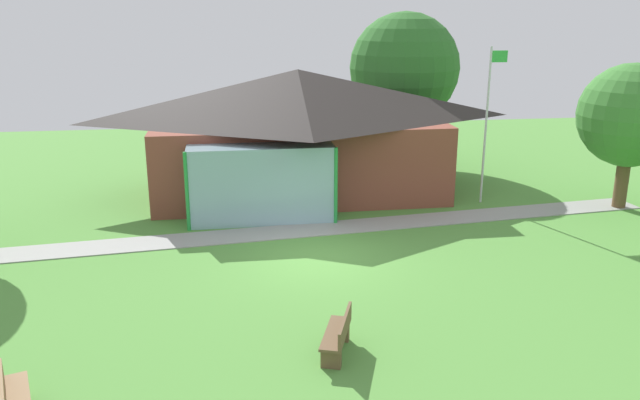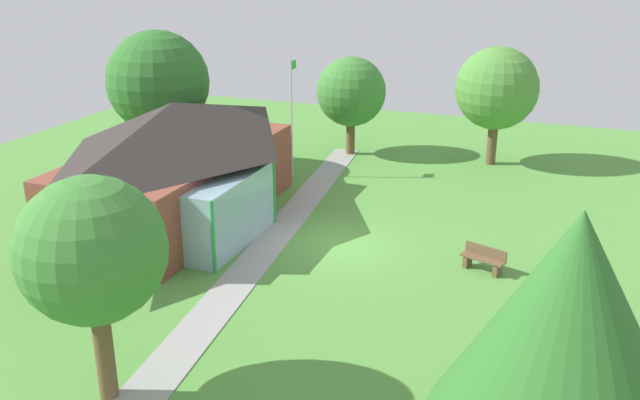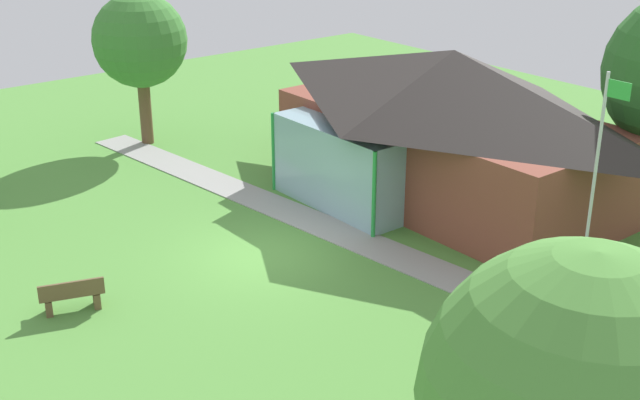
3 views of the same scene
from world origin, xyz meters
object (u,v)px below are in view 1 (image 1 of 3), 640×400
(bench_front_left, at_px, (13,399))
(bench_front_center, at_px, (338,336))
(flagpole, at_px, (487,119))
(tree_behind_pavilion_right, at_px, (404,68))
(pavilion, at_px, (297,131))
(tree_east_hedge, at_px, (631,116))

(bench_front_left, relative_size, bench_front_center, 1.00)
(flagpole, bearing_deg, tree_behind_pavilion_right, 102.46)
(pavilion, height_order, flagpole, flagpole)
(bench_front_left, bearing_deg, tree_east_hedge, 101.27)
(tree_behind_pavilion_right, bearing_deg, flagpole, -77.54)
(bench_front_center, height_order, tree_behind_pavilion_right, tree_behind_pavilion_right)
(bench_front_center, relative_size, tree_behind_pavilion_right, 0.23)
(pavilion, xyz_separation_m, bench_front_center, (-0.48, -11.96, -2.04))
(flagpole, distance_m, bench_front_center, 12.53)
(bench_front_left, relative_size, tree_behind_pavilion_right, 0.23)
(pavilion, relative_size, flagpole, 2.07)
(bench_front_center, bearing_deg, flagpole, -16.41)
(bench_front_center, distance_m, tree_behind_pavilion_right, 17.61)
(tree_east_hedge, bearing_deg, bench_front_center, -143.43)
(bench_front_left, bearing_deg, bench_front_center, 84.89)
(bench_front_left, height_order, bench_front_center, same)
(flagpole, xyz_separation_m, tree_east_hedge, (4.60, -1.34, 0.21))
(pavilion, bearing_deg, tree_behind_pavilion_right, 39.05)
(bench_front_center, bearing_deg, tree_behind_pavilion_right, -0.53)
(tree_east_hedge, distance_m, tree_behind_pavilion_right, 9.67)
(flagpole, bearing_deg, bench_front_center, -125.27)
(bench_front_left, bearing_deg, pavilion, 135.94)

